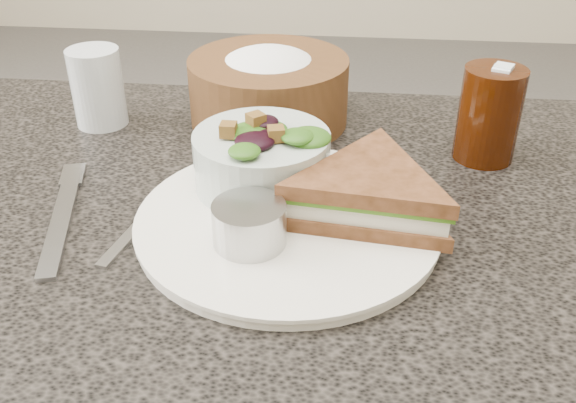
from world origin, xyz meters
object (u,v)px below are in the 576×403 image
(sandwich, at_px, (369,193))
(water_glass, at_px, (98,87))
(dressing_ramekin, at_px, (249,225))
(bread_basket, at_px, (269,79))
(salad_bowl, at_px, (262,151))
(cola_glass, at_px, (490,110))
(dinner_plate, at_px, (288,222))

(sandwich, xyz_separation_m, water_glass, (-0.34, 0.21, 0.01))
(dressing_ramekin, height_order, bread_basket, bread_basket)
(sandwich, bearing_deg, salad_bowl, 163.55)
(cola_glass, bearing_deg, salad_bowl, -155.42)
(salad_bowl, relative_size, bread_basket, 0.69)
(salad_bowl, bearing_deg, sandwich, -23.36)
(salad_bowl, xyz_separation_m, water_glass, (-0.23, 0.16, -0.00))
(cola_glass, bearing_deg, water_glass, 174.47)
(dressing_ramekin, bearing_deg, bread_basket, 93.82)
(sandwich, height_order, bread_basket, bread_basket)
(salad_bowl, bearing_deg, dinner_plate, -60.45)
(sandwich, height_order, dressing_ramekin, sandwich)
(dressing_ramekin, bearing_deg, water_glass, 131.63)
(dressing_ramekin, relative_size, bread_basket, 0.33)
(dinner_plate, bearing_deg, dressing_ramekin, -122.92)
(sandwich, xyz_separation_m, cola_glass, (0.13, 0.16, 0.02))
(dressing_ramekin, xyz_separation_m, water_glass, (-0.23, 0.26, 0.02))
(cola_glass, height_order, water_glass, cola_glass)
(sandwich, xyz_separation_m, dressing_ramekin, (-0.11, -0.06, -0.01))
(dinner_plate, xyz_separation_m, salad_bowl, (-0.03, 0.06, 0.05))
(sandwich, bearing_deg, dressing_ramekin, -144.95)
(dinner_plate, relative_size, salad_bowl, 2.09)
(sandwich, distance_m, bread_basket, 0.27)
(dinner_plate, relative_size, water_glass, 2.97)
(dressing_ramekin, distance_m, cola_glass, 0.33)
(sandwich, relative_size, cola_glass, 1.56)
(bread_basket, distance_m, cola_glass, 0.27)
(sandwich, xyz_separation_m, salad_bowl, (-0.11, 0.05, 0.02))
(salad_bowl, relative_size, dressing_ramekin, 2.09)
(sandwich, bearing_deg, water_glass, 155.81)
(dressing_ramekin, bearing_deg, sandwich, 28.14)
(water_glass, bearing_deg, dinner_plate, -39.33)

